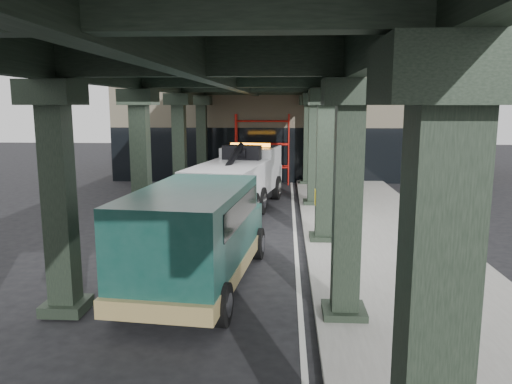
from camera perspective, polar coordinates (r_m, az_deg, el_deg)
The scene contains 8 objects.
ground at distance 14.78m, azimuth -1.97°, elevation -7.83°, with size 90.00×90.00×0.00m, color black.
sidewalk at distance 16.91m, azimuth 14.13°, elevation -5.57°, with size 5.00×40.00×0.15m, color gray.
lane_stripe at distance 16.63m, azimuth 4.55°, elevation -5.80°, with size 0.12×38.00×0.01m, color silver.
viaduct at distance 16.13m, azimuth -2.86°, elevation 13.31°, with size 7.40×32.00×6.40m.
building at distance 34.02m, azimuth 4.59°, elevation 9.04°, with size 22.00×10.00×8.00m, color #C6B793.
scaffolding at distance 28.78m, azimuth 0.74°, elevation 5.14°, with size 3.08×0.88×4.00m.
tow_truck at distance 21.85m, azimuth -1.85°, elevation 1.76°, with size 3.77×9.02×2.88m.
towed_van at distance 12.33m, azimuth -6.87°, elevation -4.82°, with size 3.08×6.54×2.57m.
Camera 1 is at (1.34, -14.01, 4.50)m, focal length 35.00 mm.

